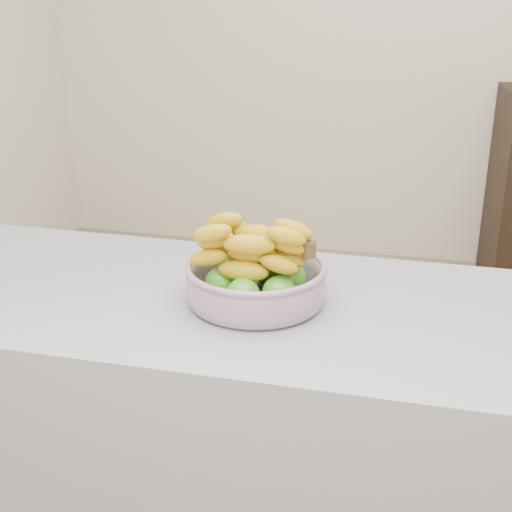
{
  "coord_description": "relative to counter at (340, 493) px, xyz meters",
  "views": [
    {
      "loc": [
        0.12,
        -1.9,
        1.53
      ],
      "look_at": [
        -0.19,
        -0.62,
        1.0
      ],
      "focal_mm": 50.0,
      "sensor_mm": 36.0,
      "label": 1
    }
  ],
  "objects": [
    {
      "name": "counter",
      "position": [
        0.0,
        0.0,
        0.0
      ],
      "size": [
        2.0,
        0.6,
        0.9
      ],
      "primitive_type": "cube",
      "color": "gray",
      "rests_on": "ground"
    },
    {
      "name": "ground",
      "position": [
        0.0,
        0.62,
        -0.45
      ],
      "size": [
        4.0,
        4.0,
        0.0
      ],
      "primitive_type": "plane",
      "color": "#8E7657",
      "rests_on": "ground"
    },
    {
      "name": "fruit_bowl",
      "position": [
        -0.19,
        -0.0,
        0.51
      ],
      "size": [
        0.29,
        0.29,
        0.17
      ],
      "rotation": [
        0.0,
        0.0,
        -0.12
      ],
      "color": "#A5B4C7",
      "rests_on": "counter"
    }
  ]
}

